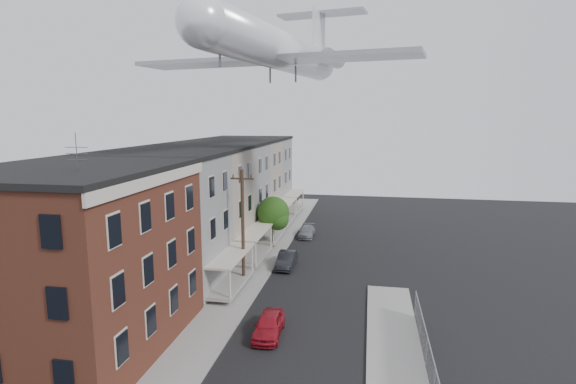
# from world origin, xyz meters

# --- Properties ---
(sidewalk_left) EXTENTS (3.00, 62.00, 0.12)m
(sidewalk_left) POSITION_xyz_m (-5.50, 24.00, 0.06)
(sidewalk_left) COLOR gray
(sidewalk_left) RESTS_ON ground
(curb_left) EXTENTS (0.15, 62.00, 0.14)m
(curb_left) POSITION_xyz_m (-4.05, 24.00, 0.07)
(curb_left) COLOR gray
(curb_left) RESTS_ON ground
(curb_right) EXTENTS (0.15, 26.00, 0.14)m
(curb_right) POSITION_xyz_m (4.05, 6.00, 0.07)
(curb_right) COLOR gray
(curb_right) RESTS_ON ground
(corner_building) EXTENTS (10.31, 12.30, 12.15)m
(corner_building) POSITION_xyz_m (-12.00, 7.00, 5.16)
(corner_building) COLOR #381B12
(corner_building) RESTS_ON ground
(row_house_a) EXTENTS (11.98, 7.00, 10.30)m
(row_house_a) POSITION_xyz_m (-11.96, 16.50, 5.13)
(row_house_a) COLOR slate
(row_house_a) RESTS_ON ground
(row_house_b) EXTENTS (11.98, 7.00, 10.30)m
(row_house_b) POSITION_xyz_m (-11.96, 23.50, 5.13)
(row_house_b) COLOR gray
(row_house_b) RESTS_ON ground
(row_house_c) EXTENTS (11.98, 7.00, 10.30)m
(row_house_c) POSITION_xyz_m (-11.96, 30.50, 5.13)
(row_house_c) COLOR slate
(row_house_c) RESTS_ON ground
(row_house_d) EXTENTS (11.98, 7.00, 10.30)m
(row_house_d) POSITION_xyz_m (-11.96, 37.50, 5.13)
(row_house_d) COLOR gray
(row_house_d) RESTS_ON ground
(row_house_e) EXTENTS (11.98, 7.00, 10.30)m
(row_house_e) POSITION_xyz_m (-11.96, 44.50, 5.13)
(row_house_e) COLOR slate
(row_house_e) RESTS_ON ground
(utility_pole) EXTENTS (1.80, 0.26, 9.00)m
(utility_pole) POSITION_xyz_m (-5.60, 18.00, 4.67)
(utility_pole) COLOR black
(utility_pole) RESTS_ON ground
(street_tree) EXTENTS (3.22, 3.20, 5.20)m
(street_tree) POSITION_xyz_m (-5.27, 27.92, 3.45)
(street_tree) COLOR black
(street_tree) RESTS_ON ground
(car_near) EXTENTS (1.73, 3.96, 1.33)m
(car_near) POSITION_xyz_m (-1.80, 10.11, 0.67)
(car_near) COLOR maroon
(car_near) RESTS_ON ground
(car_mid) EXTENTS (1.47, 4.06, 1.33)m
(car_mid) POSITION_xyz_m (-3.03, 22.50, 0.67)
(car_mid) COLOR black
(car_mid) RESTS_ON ground
(car_far) EXTENTS (1.65, 3.92, 1.13)m
(car_far) POSITION_xyz_m (-2.72, 32.88, 0.57)
(car_far) COLOR slate
(car_far) RESTS_ON ground
(airplane) EXTENTS (23.38, 26.71, 7.68)m
(airplane) POSITION_xyz_m (-3.60, 23.17, 18.28)
(airplane) COLOR white
(airplane) RESTS_ON ground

